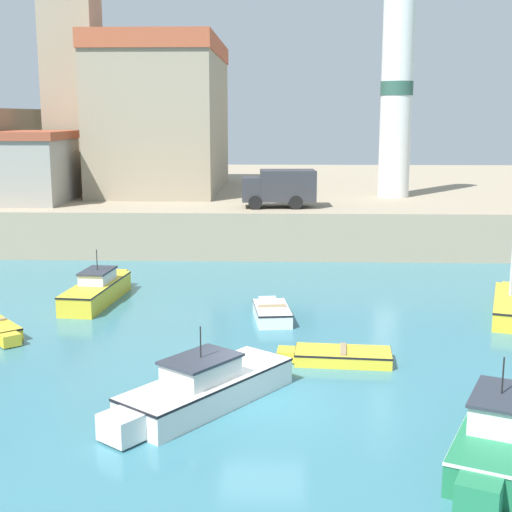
{
  "coord_description": "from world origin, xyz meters",
  "views": [
    {
      "loc": [
        0.46,
        -19.22,
        8.08
      ],
      "look_at": [
        -0.59,
        11.5,
        2.0
      ],
      "focal_mm": 50.0,
      "sensor_mm": 36.0,
      "label": 1
    }
  ],
  "objects_px": {
    "motorboat_white_1": "(203,387)",
    "truck_on_quay": "(279,187)",
    "motorboat_green_7": "(499,432)",
    "lighthouse": "(397,86)",
    "church": "(152,110)",
    "harbor_shed_near_wharf": "(16,166)",
    "sailboat_yellow_3": "(509,305)",
    "dinghy_yellow_5": "(339,356)",
    "motorboat_yellow_8": "(97,289)",
    "dinghy_white_2": "(272,312)"
  },
  "relations": [
    {
      "from": "motorboat_white_1",
      "to": "truck_on_quay",
      "type": "distance_m",
      "value": 23.4
    },
    {
      "from": "motorboat_green_7",
      "to": "lighthouse",
      "type": "bearing_deg",
      "value": 85.98
    },
    {
      "from": "church",
      "to": "harbor_shed_near_wharf",
      "type": "distance_m",
      "value": 11.17
    },
    {
      "from": "harbor_shed_near_wharf",
      "to": "motorboat_green_7",
      "type": "bearing_deg",
      "value": -52.02
    },
    {
      "from": "sailboat_yellow_3",
      "to": "motorboat_white_1",
      "type": "bearing_deg",
      "value": -139.91
    },
    {
      "from": "motorboat_green_7",
      "to": "dinghy_yellow_5",
      "type": "bearing_deg",
      "value": 117.17
    },
    {
      "from": "sailboat_yellow_3",
      "to": "harbor_shed_near_wharf",
      "type": "bearing_deg",
      "value": 149.32
    },
    {
      "from": "sailboat_yellow_3",
      "to": "lighthouse",
      "type": "bearing_deg",
      "value": 95.7
    },
    {
      "from": "church",
      "to": "motorboat_yellow_8",
      "type": "bearing_deg",
      "value": -86.71
    },
    {
      "from": "motorboat_yellow_8",
      "to": "lighthouse",
      "type": "bearing_deg",
      "value": 48.62
    },
    {
      "from": "dinghy_yellow_5",
      "to": "motorboat_yellow_8",
      "type": "distance_m",
      "value": 12.54
    },
    {
      "from": "truck_on_quay",
      "to": "motorboat_yellow_8",
      "type": "bearing_deg",
      "value": -124.03
    },
    {
      "from": "sailboat_yellow_3",
      "to": "dinghy_yellow_5",
      "type": "relative_size",
      "value": 1.53
    },
    {
      "from": "sailboat_yellow_3",
      "to": "church",
      "type": "xyz_separation_m",
      "value": [
        -18.72,
        23.16,
        8.04
      ]
    },
    {
      "from": "lighthouse",
      "to": "sailboat_yellow_3",
      "type": "bearing_deg",
      "value": -84.3
    },
    {
      "from": "truck_on_quay",
      "to": "motorboat_green_7",
      "type": "bearing_deg",
      "value": -78.23
    },
    {
      "from": "motorboat_white_1",
      "to": "motorboat_yellow_8",
      "type": "bearing_deg",
      "value": 117.55
    },
    {
      "from": "motorboat_white_1",
      "to": "dinghy_yellow_5",
      "type": "xyz_separation_m",
      "value": [
        4.13,
        3.73,
        -0.3
      ]
    },
    {
      "from": "sailboat_yellow_3",
      "to": "harbor_shed_near_wharf",
      "type": "xyz_separation_m",
      "value": [
        -25.91,
        15.38,
        4.52
      ]
    },
    {
      "from": "motorboat_white_1",
      "to": "harbor_shed_near_wharf",
      "type": "relative_size",
      "value": 0.91
    },
    {
      "from": "motorboat_green_7",
      "to": "motorboat_yellow_8",
      "type": "distance_m",
      "value": 19.36
    },
    {
      "from": "motorboat_white_1",
      "to": "motorboat_green_7",
      "type": "xyz_separation_m",
      "value": [
        7.45,
        -2.75,
        0.05
      ]
    },
    {
      "from": "motorboat_white_1",
      "to": "sailboat_yellow_3",
      "type": "xyz_separation_m",
      "value": [
        11.6,
        9.76,
        -0.11
      ]
    },
    {
      "from": "church",
      "to": "truck_on_quay",
      "type": "height_order",
      "value": "church"
    },
    {
      "from": "sailboat_yellow_3",
      "to": "motorboat_yellow_8",
      "type": "distance_m",
      "value": 17.55
    },
    {
      "from": "dinghy_white_2",
      "to": "sailboat_yellow_3",
      "type": "xyz_separation_m",
      "value": [
        9.77,
        1.02,
        0.12
      ]
    },
    {
      "from": "lighthouse",
      "to": "dinghy_yellow_5",
      "type": "bearing_deg",
      "value": -102.42
    },
    {
      "from": "sailboat_yellow_3",
      "to": "truck_on_quay",
      "type": "bearing_deg",
      "value": 125.6
    },
    {
      "from": "dinghy_white_2",
      "to": "sailboat_yellow_3",
      "type": "distance_m",
      "value": 9.83
    },
    {
      "from": "dinghy_white_2",
      "to": "harbor_shed_near_wharf",
      "type": "relative_size",
      "value": 0.51
    },
    {
      "from": "harbor_shed_near_wharf",
      "to": "truck_on_quay",
      "type": "height_order",
      "value": "harbor_shed_near_wharf"
    },
    {
      "from": "motorboat_green_7",
      "to": "lighthouse",
      "type": "xyz_separation_m",
      "value": [
        2.23,
        31.69,
        9.38
      ]
    },
    {
      "from": "harbor_shed_near_wharf",
      "to": "truck_on_quay",
      "type": "relative_size",
      "value": 1.48
    },
    {
      "from": "church",
      "to": "harbor_shed_near_wharf",
      "type": "height_order",
      "value": "church"
    },
    {
      "from": "motorboat_yellow_8",
      "to": "church",
      "type": "relative_size",
      "value": 0.38
    },
    {
      "from": "dinghy_white_2",
      "to": "motorboat_green_7",
      "type": "bearing_deg",
      "value": -63.9
    },
    {
      "from": "motorboat_white_1",
      "to": "dinghy_white_2",
      "type": "height_order",
      "value": "motorboat_white_1"
    },
    {
      "from": "motorboat_white_1",
      "to": "church",
      "type": "distance_m",
      "value": 34.61
    },
    {
      "from": "motorboat_yellow_8",
      "to": "truck_on_quay",
      "type": "relative_size",
      "value": 1.35
    },
    {
      "from": "motorboat_green_7",
      "to": "motorboat_yellow_8",
      "type": "relative_size",
      "value": 1.05
    },
    {
      "from": "motorboat_yellow_8",
      "to": "church",
      "type": "height_order",
      "value": "church"
    },
    {
      "from": "lighthouse",
      "to": "dinghy_white_2",
      "type": "bearing_deg",
      "value": -111.25
    },
    {
      "from": "church",
      "to": "lighthouse",
      "type": "xyz_separation_m",
      "value": [
        16.81,
        -3.98,
        1.5
      ]
    },
    {
      "from": "dinghy_yellow_5",
      "to": "church",
      "type": "relative_size",
      "value": 0.25
    },
    {
      "from": "dinghy_yellow_5",
      "to": "church",
      "type": "distance_m",
      "value": 32.35
    },
    {
      "from": "dinghy_yellow_5",
      "to": "motorboat_yellow_8",
      "type": "relative_size",
      "value": 0.64
    },
    {
      "from": "dinghy_yellow_5",
      "to": "church",
      "type": "bearing_deg",
      "value": 111.08
    },
    {
      "from": "dinghy_yellow_5",
      "to": "motorboat_yellow_8",
      "type": "xyz_separation_m",
      "value": [
        -10.01,
        7.55,
        0.31
      ]
    },
    {
      "from": "dinghy_white_2",
      "to": "motorboat_yellow_8",
      "type": "distance_m",
      "value": 8.12
    },
    {
      "from": "sailboat_yellow_3",
      "to": "church",
      "type": "distance_m",
      "value": 30.85
    }
  ]
}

